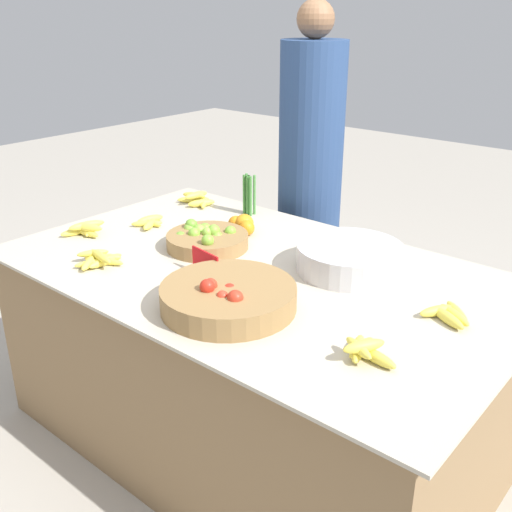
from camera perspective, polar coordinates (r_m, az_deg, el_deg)
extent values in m
plane|color=#ADA599|center=(2.59, 0.00, -16.55)|extent=(12.00, 12.00, 0.00)
cube|color=olive|center=(2.37, 0.00, -9.64)|extent=(1.82, 1.09, 0.74)
cube|color=#BCB29E|center=(2.19, 0.00, -1.35)|extent=(1.90, 1.14, 0.01)
cylinder|color=olive|center=(2.38, -4.65, 1.44)|extent=(0.32, 0.32, 0.06)
sphere|color=#89BC42|center=(2.36, -4.68, 2.28)|extent=(0.04, 0.04, 0.04)
sphere|color=#7AB238|center=(2.27, -4.63, 1.48)|extent=(0.05, 0.05, 0.05)
sphere|color=#89BC42|center=(2.41, -5.40, 2.42)|extent=(0.05, 0.05, 0.05)
sphere|color=#6BA333|center=(2.41, -2.59, 1.81)|extent=(0.04, 0.04, 0.04)
sphere|color=#7AB238|center=(2.38, -2.46, 2.34)|extent=(0.05, 0.05, 0.05)
sphere|color=#7AB238|center=(2.45, -4.87, 2.58)|extent=(0.05, 0.05, 0.05)
sphere|color=#6BA333|center=(2.44, -6.18, 2.96)|extent=(0.05, 0.05, 0.05)
sphere|color=#89BC42|center=(2.44, -6.31, 2.60)|extent=(0.05, 0.05, 0.05)
sphere|color=#7AB238|center=(2.37, -5.93, 2.12)|extent=(0.05, 0.05, 0.05)
sphere|color=#6BA333|center=(2.39, -7.20, 1.80)|extent=(0.05, 0.05, 0.05)
sphere|color=#7AB238|center=(2.37, -4.05, 2.42)|extent=(0.05, 0.05, 0.05)
sphere|color=#7AB238|center=(2.37, -3.73, 1.84)|extent=(0.05, 0.05, 0.05)
sphere|color=#7AB238|center=(2.43, -6.70, 2.04)|extent=(0.04, 0.04, 0.04)
sphere|color=#7AB238|center=(2.41, -5.23, 1.70)|extent=(0.05, 0.05, 0.05)
cylinder|color=olive|center=(1.90, -2.65, -3.94)|extent=(0.43, 0.43, 0.08)
sphere|color=red|center=(1.94, -3.11, -3.71)|extent=(0.04, 0.04, 0.04)
sphere|color=red|center=(2.03, -2.36, -1.62)|extent=(0.05, 0.05, 0.05)
sphere|color=red|center=(1.88, -4.36, -2.77)|extent=(0.04, 0.04, 0.04)
sphere|color=red|center=(1.96, -2.99, -3.65)|extent=(0.04, 0.04, 0.04)
sphere|color=red|center=(1.89, -2.53, -3.35)|extent=(0.05, 0.05, 0.05)
sphere|color=red|center=(1.83, -3.22, -3.88)|extent=(0.04, 0.04, 0.04)
sphere|color=red|center=(1.80, -3.54, -5.15)|extent=(0.05, 0.05, 0.05)
sphere|color=red|center=(1.81, -5.11, -4.72)|extent=(0.04, 0.04, 0.04)
sphere|color=red|center=(1.83, 0.23, -5.41)|extent=(0.04, 0.04, 0.04)
sphere|color=red|center=(1.80, -1.99, -4.03)|extent=(0.05, 0.05, 0.05)
sphere|color=red|center=(1.85, -4.67, -2.92)|extent=(0.05, 0.05, 0.05)
sphere|color=red|center=(1.87, -6.45, -3.85)|extent=(0.04, 0.04, 0.04)
sphere|color=red|center=(1.90, -2.65, -4.16)|extent=(0.04, 0.04, 0.04)
sphere|color=red|center=(1.88, -3.20, -4.13)|extent=(0.04, 0.04, 0.04)
sphere|color=red|center=(1.82, -1.47, -5.24)|extent=(0.04, 0.04, 0.04)
sphere|color=red|center=(1.80, -0.66, -5.80)|extent=(0.05, 0.05, 0.05)
sphere|color=red|center=(1.80, -5.09, -5.27)|extent=(0.05, 0.05, 0.05)
sphere|color=red|center=(1.92, -1.09, -3.41)|extent=(0.05, 0.05, 0.05)
sphere|color=orange|center=(2.55, -1.92, 3.11)|extent=(0.07, 0.07, 0.07)
sphere|color=orange|center=(2.50, -0.89, 2.69)|extent=(0.07, 0.07, 0.07)
sphere|color=orange|center=(2.53, -1.13, 3.13)|extent=(0.08, 0.08, 0.08)
sphere|color=orange|center=(2.55, -1.21, 3.16)|extent=(0.07, 0.07, 0.07)
cylinder|color=silver|center=(2.18, 8.92, -0.19)|extent=(0.39, 0.39, 0.10)
cube|color=red|center=(2.13, -4.85, -0.70)|extent=(0.15, 0.03, 0.09)
cylinder|color=#428438|center=(2.73, -0.66, 5.82)|extent=(0.01, 0.01, 0.18)
cylinder|color=#428438|center=(2.72, -0.82, 5.76)|extent=(0.01, 0.01, 0.18)
cylinder|color=#428438|center=(2.73, -0.71, 5.83)|extent=(0.01, 0.01, 0.18)
cylinder|color=#428438|center=(2.74, -1.14, 5.87)|extent=(0.01, 0.01, 0.18)
cylinder|color=#428438|center=(2.74, -0.86, 5.89)|extent=(0.01, 0.01, 0.18)
cylinder|color=#4C8E42|center=(2.76, -0.90, 6.01)|extent=(0.01, 0.01, 0.18)
cylinder|color=#4C8E42|center=(2.73, -0.80, 5.82)|extent=(0.01, 0.01, 0.18)
cylinder|color=#4C8E42|center=(2.74, -0.15, 5.84)|extent=(0.01, 0.01, 0.18)
cylinder|color=#4C8E42|center=(2.71, -0.50, 5.70)|extent=(0.01, 0.01, 0.18)
ellipsoid|color=#EFDB4C|center=(1.66, 11.42, -9.43)|extent=(0.13, 0.06, 0.03)
ellipsoid|color=#EFDB4C|center=(1.70, 10.01, -8.59)|extent=(0.04, 0.13, 0.03)
ellipsoid|color=#EFDB4C|center=(1.69, 9.70, -8.70)|extent=(0.09, 0.14, 0.04)
ellipsoid|color=#EFDB4C|center=(1.65, 9.74, -8.63)|extent=(0.12, 0.08, 0.03)
ellipsoid|color=#EFDB4C|center=(1.65, 10.24, -8.44)|extent=(0.09, 0.13, 0.03)
ellipsoid|color=#EFDB4C|center=(1.96, 18.60, -5.10)|extent=(0.12, 0.12, 0.03)
ellipsoid|color=#EFDB4C|center=(1.91, 17.77, -5.61)|extent=(0.14, 0.10, 0.03)
ellipsoid|color=#EFDB4C|center=(1.94, 18.37, -5.35)|extent=(0.14, 0.10, 0.03)
ellipsoid|color=#EFDB4C|center=(1.94, 16.85, -5.02)|extent=(0.09, 0.13, 0.03)
ellipsoid|color=#EFDB4C|center=(2.59, -15.79, 2.16)|extent=(0.13, 0.04, 0.03)
ellipsoid|color=#EFDB4C|center=(2.62, -16.81, 2.23)|extent=(0.06, 0.13, 0.03)
ellipsoid|color=#EFDB4C|center=(2.65, -16.07, 2.54)|extent=(0.09, 0.13, 0.03)
ellipsoid|color=#EFDB4C|center=(2.61, -15.43, 2.30)|extent=(0.09, 0.11, 0.03)
ellipsoid|color=#EFDB4C|center=(2.59, -15.82, 2.84)|extent=(0.07, 0.15, 0.03)
ellipsoid|color=#EFDB4C|center=(2.57, -15.64, 2.64)|extent=(0.12, 0.08, 0.03)
ellipsoid|color=#EFDB4C|center=(2.29, -15.17, -0.61)|extent=(0.08, 0.14, 0.03)
ellipsoid|color=#EFDB4C|center=(2.29, -15.43, -0.50)|extent=(0.11, 0.15, 0.03)
ellipsoid|color=#EFDB4C|center=(2.29, -14.15, -0.47)|extent=(0.15, 0.08, 0.03)
ellipsoid|color=#EFDB4C|center=(2.31, -14.37, -0.18)|extent=(0.12, 0.12, 0.03)
ellipsoid|color=#EFDB4C|center=(2.29, -14.13, -0.45)|extent=(0.04, 0.15, 0.03)
ellipsoid|color=#EFDB4C|center=(2.32, -15.28, 0.26)|extent=(0.08, 0.11, 0.03)
ellipsoid|color=#EFDB4C|center=(2.27, -14.60, -0.04)|extent=(0.16, 0.06, 0.03)
ellipsoid|color=#EFDB4C|center=(2.89, -5.01, 5.10)|extent=(0.12, 0.14, 0.03)
ellipsoid|color=#EFDB4C|center=(2.88, -5.23, 5.04)|extent=(0.10, 0.13, 0.04)
ellipsoid|color=#EFDB4C|center=(2.94, -6.00, 5.39)|extent=(0.13, 0.13, 0.03)
ellipsoid|color=#EFDB4C|center=(2.91, -5.73, 5.78)|extent=(0.05, 0.13, 0.03)
ellipsoid|color=#EFDB4C|center=(2.93, -5.92, 5.77)|extent=(0.12, 0.07, 0.03)
ellipsoid|color=#EFDB4C|center=(2.65, -10.36, 3.07)|extent=(0.11, 0.12, 0.03)
ellipsoid|color=#EFDB4C|center=(2.68, -10.06, 3.46)|extent=(0.06, 0.13, 0.04)
ellipsoid|color=#EFDB4C|center=(2.65, -10.02, 3.14)|extent=(0.13, 0.04, 0.03)
ellipsoid|color=#EFDB4C|center=(2.62, -10.11, 2.96)|extent=(0.08, 0.12, 0.03)
cylinder|color=navy|center=(2.99, 5.08, 5.38)|extent=(0.31, 0.31, 1.50)
sphere|color=#896042|center=(2.85, 5.70, 21.56)|extent=(0.17, 0.17, 0.17)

